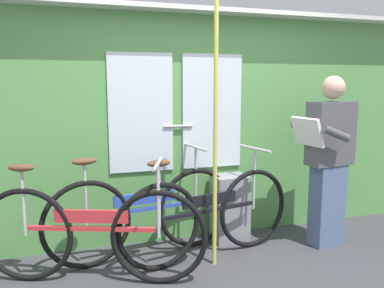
{
  "coord_description": "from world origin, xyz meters",
  "views": [
    {
      "loc": [
        -1.18,
        -2.48,
        1.53
      ],
      "look_at": [
        -0.27,
        0.42,
        1.06
      ],
      "focal_mm": 36.8,
      "sensor_mm": 36.0,
      "label": 1
    }
  ],
  "objects_px": {
    "bicycle_near_door": "(144,213)",
    "bicycle_by_pole": "(209,215)",
    "handrail_pole": "(215,139)",
    "passenger_reading_newspaper": "(329,158)",
    "bicycle_leaning_behind": "(91,233)",
    "trash_bin_by_wall": "(230,208)"
  },
  "relations": [
    {
      "from": "bicycle_leaning_behind",
      "to": "handrail_pole",
      "type": "xyz_separation_m",
      "value": [
        1.02,
        0.01,
        0.69
      ]
    },
    {
      "from": "handrail_pole",
      "to": "bicycle_near_door",
      "type": "bearing_deg",
      "value": 148.98
    },
    {
      "from": "bicycle_by_pole",
      "to": "trash_bin_by_wall",
      "type": "bearing_deg",
      "value": 32.01
    },
    {
      "from": "trash_bin_by_wall",
      "to": "passenger_reading_newspaper",
      "type": "bearing_deg",
      "value": -25.04
    },
    {
      "from": "bicycle_by_pole",
      "to": "handrail_pole",
      "type": "xyz_separation_m",
      "value": [
        0.0,
        -0.14,
        0.69
      ]
    },
    {
      "from": "bicycle_leaning_behind",
      "to": "bicycle_by_pole",
      "type": "bearing_deg",
      "value": 27.95
    },
    {
      "from": "bicycle_leaning_behind",
      "to": "bicycle_by_pole",
      "type": "xyz_separation_m",
      "value": [
        1.01,
        0.14,
        -0.0
      ]
    },
    {
      "from": "bicycle_near_door",
      "to": "bicycle_by_pole",
      "type": "xyz_separation_m",
      "value": [
        0.54,
        -0.19,
        -0.0
      ]
    },
    {
      "from": "bicycle_leaning_behind",
      "to": "passenger_reading_newspaper",
      "type": "relative_size",
      "value": 1.06
    },
    {
      "from": "bicycle_near_door",
      "to": "bicycle_leaning_behind",
      "type": "height_order",
      "value": "bicycle_near_door"
    },
    {
      "from": "bicycle_near_door",
      "to": "bicycle_by_pole",
      "type": "bearing_deg",
      "value": -28.43
    },
    {
      "from": "bicycle_near_door",
      "to": "handrail_pole",
      "type": "distance_m",
      "value": 0.93
    },
    {
      "from": "handrail_pole",
      "to": "trash_bin_by_wall",
      "type": "bearing_deg",
      "value": 54.17
    },
    {
      "from": "handrail_pole",
      "to": "bicycle_leaning_behind",
      "type": "bearing_deg",
      "value": -179.63
    },
    {
      "from": "bicycle_by_pole",
      "to": "bicycle_near_door",
      "type": "bearing_deg",
      "value": 148.55
    },
    {
      "from": "bicycle_by_pole",
      "to": "passenger_reading_newspaper",
      "type": "xyz_separation_m",
      "value": [
        1.16,
        -0.06,
        0.45
      ]
    },
    {
      "from": "trash_bin_by_wall",
      "to": "bicycle_near_door",
      "type": "bearing_deg",
      "value": -171.26
    },
    {
      "from": "bicycle_by_pole",
      "to": "passenger_reading_newspaper",
      "type": "relative_size",
      "value": 1.05
    },
    {
      "from": "bicycle_near_door",
      "to": "passenger_reading_newspaper",
      "type": "bearing_deg",
      "value": -17.52
    },
    {
      "from": "bicycle_by_pole",
      "to": "handrail_pole",
      "type": "height_order",
      "value": "handrail_pole"
    },
    {
      "from": "bicycle_leaning_behind",
      "to": "trash_bin_by_wall",
      "type": "bearing_deg",
      "value": 39.02
    },
    {
      "from": "bicycle_near_door",
      "to": "handrail_pole",
      "type": "bearing_deg",
      "value": -40.13
    }
  ]
}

